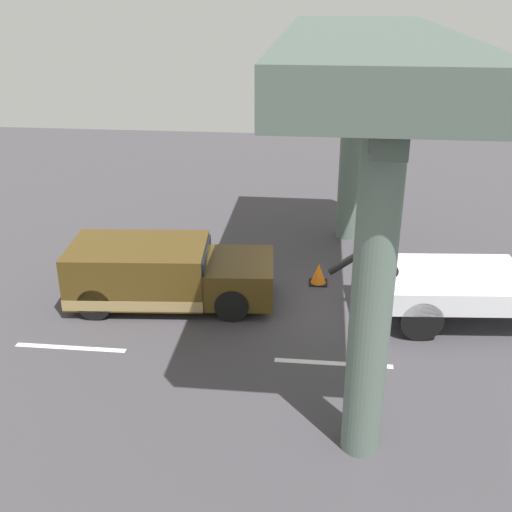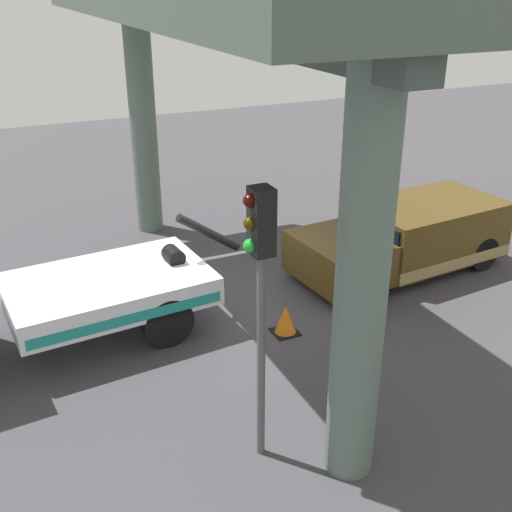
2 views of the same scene
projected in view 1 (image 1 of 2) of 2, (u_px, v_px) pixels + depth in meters
The scene contains 7 objects.
ground_plane at pixel (333, 311), 16.04m from camera, with size 60.00×40.00×0.10m, color #423F44.
lane_stripe_west at pixel (71, 348), 14.34m from camera, with size 2.60×0.16×0.01m, color silver.
lane_stripe_mid at pixel (333, 363), 13.75m from camera, with size 2.60×0.16×0.01m, color silver.
towed_van_green at pixel (162, 274), 16.14m from camera, with size 5.35×2.59×1.58m.
overpass_structure at pixel (367, 73), 13.62m from camera, with size 3.60×12.24×6.75m.
traffic_light_near at pixel (388, 153), 18.61m from camera, with size 0.39×0.32×4.15m.
traffic_cone_orange at pixel (319, 274), 17.29m from camera, with size 0.50×0.50×0.59m.
Camera 1 is at (-0.45, -14.25, 7.70)m, focal length 43.87 mm.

